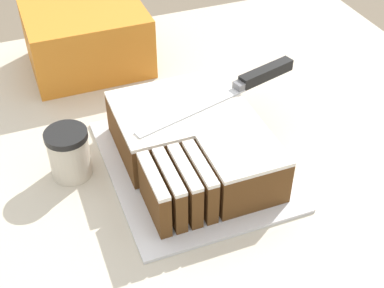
{
  "coord_description": "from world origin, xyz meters",
  "views": [
    {
      "loc": [
        -0.19,
        -0.7,
        1.57
      ],
      "look_at": [
        0.07,
        -0.03,
        0.97
      ],
      "focal_mm": 50.0,
      "sensor_mm": 36.0,
      "label": 1
    }
  ],
  "objects_px": {
    "coffee_cup": "(69,153)",
    "storage_box": "(87,38)",
    "cake": "(193,142)",
    "knife": "(252,80)",
    "cake_board": "(192,164)"
  },
  "relations": [
    {
      "from": "coffee_cup",
      "to": "storage_box",
      "type": "relative_size",
      "value": 0.36
    },
    {
      "from": "cake",
      "to": "knife",
      "type": "height_order",
      "value": "knife"
    },
    {
      "from": "coffee_cup",
      "to": "storage_box",
      "type": "distance_m",
      "value": 0.36
    },
    {
      "from": "knife",
      "to": "coffee_cup",
      "type": "xyz_separation_m",
      "value": [
        -0.35,
        -0.02,
        -0.06
      ]
    },
    {
      "from": "coffee_cup",
      "to": "storage_box",
      "type": "bearing_deg",
      "value": 72.3
    },
    {
      "from": "coffee_cup",
      "to": "cake_board",
      "type": "bearing_deg",
      "value": -15.21
    },
    {
      "from": "knife",
      "to": "coffee_cup",
      "type": "height_order",
      "value": "knife"
    },
    {
      "from": "cake",
      "to": "knife",
      "type": "distance_m",
      "value": 0.17
    },
    {
      "from": "cake_board",
      "to": "cake",
      "type": "bearing_deg",
      "value": 53.95
    },
    {
      "from": "cake_board",
      "to": "knife",
      "type": "bearing_deg",
      "value": 26.72
    },
    {
      "from": "storage_box",
      "to": "knife",
      "type": "bearing_deg",
      "value": -53.33
    },
    {
      "from": "cake_board",
      "to": "storage_box",
      "type": "height_order",
      "value": "storage_box"
    },
    {
      "from": "cake",
      "to": "coffee_cup",
      "type": "relative_size",
      "value": 3.25
    },
    {
      "from": "cake_board",
      "to": "knife",
      "type": "distance_m",
      "value": 0.19
    },
    {
      "from": "coffee_cup",
      "to": "storage_box",
      "type": "height_order",
      "value": "storage_box"
    }
  ]
}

